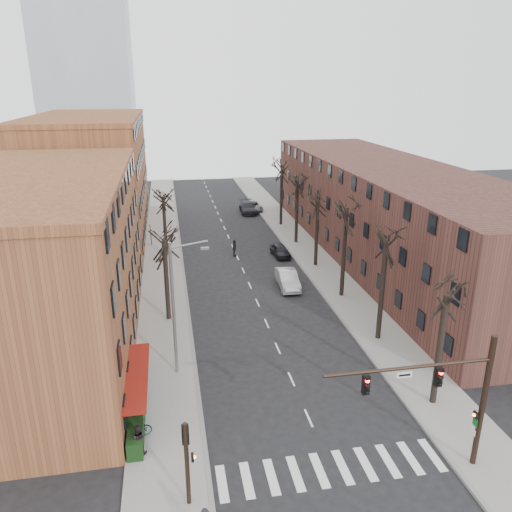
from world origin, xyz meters
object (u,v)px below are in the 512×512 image
parked_car_near (280,251)px  bicycle (135,428)px  parked_car_mid (248,208)px  silver_sedan (288,279)px

parked_car_near → bicycle: size_ratio=2.13×
parked_car_near → parked_car_mid: size_ratio=0.72×
silver_sedan → parked_car_near: size_ratio=1.23×
parked_car_mid → bicycle: (-13.99, -47.49, -0.15)m
parked_car_mid → parked_car_near: bearing=-87.5°
silver_sedan → bicycle: 22.93m
silver_sedan → bicycle: bearing=-121.9°
silver_sedan → parked_car_mid: (1.00, 28.59, -0.01)m
parked_car_near → silver_sedan: bearing=-103.1°
silver_sedan → parked_car_mid: 28.61m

